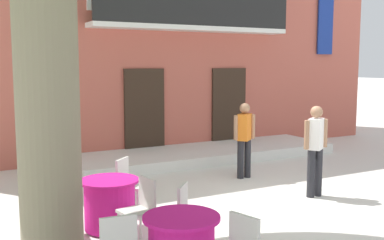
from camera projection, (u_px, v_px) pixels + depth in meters
The scene contains 11 objects.
ground_plane at pixel (280, 204), 8.13m from camera, with size 120.00×120.00×0.00m, color silver.
building_facade at pixel (158, 20), 14.17m from camera, with size 13.00×5.09×7.50m.
entrance_step_platform at pixel (206, 154), 12.01m from camera, with size 6.91×1.97×0.25m, color silver.
cafe_chair_near_tree_2 at pixel (191, 214), 5.90m from camera, with size 0.56×0.56×0.91m.
cafe_table_middle at pixel (110, 204), 6.80m from camera, with size 0.86×0.86×0.76m.
cafe_chair_middle_0 at pixel (128, 182), 7.51m from camera, with size 0.57×0.57×0.91m.
cafe_chair_middle_1 at pixel (57, 202), 6.43m from camera, with size 0.44×0.44×0.91m.
cafe_chair_middle_2 at pixel (141, 206), 6.23m from camera, with size 0.46×0.46×0.91m.
ground_planter_left at pixel (54, 160), 10.36m from camera, with size 0.35×0.35×0.53m.
pedestrian_near_entrance at pixel (316, 146), 8.46m from camera, with size 0.53×0.37×1.67m.
pedestrian_mid_plaza at pixel (244, 136), 9.86m from camera, with size 0.53×0.38×1.61m.
Camera 1 is at (-5.10, -6.21, 2.43)m, focal length 43.60 mm.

